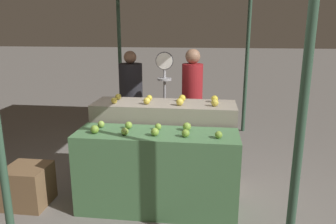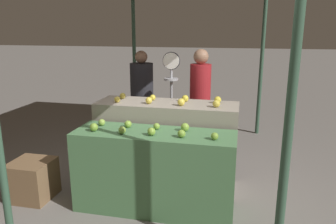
# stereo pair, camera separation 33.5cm
# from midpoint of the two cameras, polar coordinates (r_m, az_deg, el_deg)

# --- Properties ---
(ground_plane) EXTENTS (60.00, 60.00, 0.00)m
(ground_plane) POSITION_cam_midpoint_polar(r_m,az_deg,el_deg) (3.82, -4.50, -16.44)
(ground_plane) COLOR slate
(display_counter_front) EXTENTS (1.72, 0.55, 0.89)m
(display_counter_front) POSITION_cam_midpoint_polar(r_m,az_deg,el_deg) (3.61, -4.64, -10.37)
(display_counter_front) COLOR #4C7A4C
(display_counter_front) RESTS_ON ground_plane
(display_counter_back) EXTENTS (1.72, 0.55, 1.08)m
(display_counter_back) POSITION_cam_midpoint_polar(r_m,az_deg,el_deg) (4.12, -2.95, -5.73)
(display_counter_back) COLOR gray
(display_counter_back) RESTS_ON ground_plane
(apple_front_0) EXTENTS (0.09, 0.09, 0.09)m
(apple_front_0) POSITION_cam_midpoint_polar(r_m,az_deg,el_deg) (3.53, -15.33, -2.96)
(apple_front_0) COLOR #7AA338
(apple_front_0) RESTS_ON display_counter_front
(apple_front_1) EXTENTS (0.08, 0.08, 0.08)m
(apple_front_1) POSITION_cam_midpoint_polar(r_m,az_deg,el_deg) (3.40, -10.36, -3.39)
(apple_front_1) COLOR #8EB247
(apple_front_1) RESTS_ON display_counter_front
(apple_front_2) EXTENTS (0.08, 0.08, 0.08)m
(apple_front_2) POSITION_cam_midpoint_polar(r_m,az_deg,el_deg) (3.34, -5.16, -3.52)
(apple_front_2) COLOR #84AD3D
(apple_front_2) RESTS_ON display_counter_front
(apple_front_3) EXTENTS (0.08, 0.08, 0.08)m
(apple_front_3) POSITION_cam_midpoint_polar(r_m,az_deg,el_deg) (3.29, 0.16, -3.75)
(apple_front_3) COLOR #7AA338
(apple_front_3) RESTS_ON display_counter_front
(apple_front_4) EXTENTS (0.08, 0.08, 0.08)m
(apple_front_4) POSITION_cam_midpoint_polar(r_m,az_deg,el_deg) (3.27, 5.92, -4.01)
(apple_front_4) COLOR #7AA338
(apple_front_4) RESTS_ON display_counter_front
(apple_front_5) EXTENTS (0.08, 0.08, 0.08)m
(apple_front_5) POSITION_cam_midpoint_polar(r_m,az_deg,el_deg) (3.71, -14.14, -2.09)
(apple_front_5) COLOR #8EB247
(apple_front_5) RESTS_ON display_counter_front
(apple_front_6) EXTENTS (0.08, 0.08, 0.08)m
(apple_front_6) POSITION_cam_midpoint_polar(r_m,az_deg,el_deg) (3.61, -9.53, -2.31)
(apple_front_6) COLOR #84AD3D
(apple_front_6) RESTS_ON display_counter_front
(apple_front_7) EXTENTS (0.07, 0.07, 0.07)m
(apple_front_7) POSITION_cam_midpoint_polar(r_m,az_deg,el_deg) (3.53, -4.43, -2.58)
(apple_front_7) COLOR #84AD3D
(apple_front_7) RESTS_ON display_counter_front
(apple_front_8) EXTENTS (0.09, 0.09, 0.09)m
(apple_front_8) POSITION_cam_midpoint_polar(r_m,az_deg,el_deg) (3.49, 0.56, -2.60)
(apple_front_8) COLOR #84AD3D
(apple_front_8) RESTS_ON display_counter_front
(apple_back_0) EXTENTS (0.07, 0.07, 0.07)m
(apple_back_0) POSITION_cam_midpoint_polar(r_m,az_deg,el_deg) (4.00, -11.75, 1.95)
(apple_back_0) COLOR yellow
(apple_back_0) RESTS_ON display_counter_back
(apple_back_1) EXTENTS (0.08, 0.08, 0.08)m
(apple_back_1) POSITION_cam_midpoint_polar(r_m,az_deg,el_deg) (3.90, -6.18, 1.92)
(apple_back_1) COLOR yellow
(apple_back_1) RESTS_ON display_counter_back
(apple_back_2) EXTENTS (0.09, 0.09, 0.09)m
(apple_back_2) POSITION_cam_midpoint_polar(r_m,az_deg,el_deg) (3.81, -0.44, 1.75)
(apple_back_2) COLOR yellow
(apple_back_2) RESTS_ON display_counter_back
(apple_back_3) EXTENTS (0.09, 0.09, 0.09)m
(apple_back_3) POSITION_cam_midpoint_polar(r_m,az_deg,el_deg) (3.79, 5.67, 1.60)
(apple_back_3) COLOR gold
(apple_back_3) RESTS_ON display_counter_back
(apple_back_4) EXTENTS (0.08, 0.08, 0.08)m
(apple_back_4) POSITION_cam_midpoint_polar(r_m,az_deg,el_deg) (4.20, -10.94, 2.61)
(apple_back_4) COLOR gold
(apple_back_4) RESTS_ON display_counter_back
(apple_back_5) EXTENTS (0.07, 0.07, 0.07)m
(apple_back_5) POSITION_cam_midpoint_polar(r_m,az_deg,el_deg) (4.09, -5.64, 2.45)
(apple_back_5) COLOR gold
(apple_back_5) RESTS_ON display_counter_back
(apple_back_6) EXTENTS (0.08, 0.08, 0.08)m
(apple_back_6) POSITION_cam_midpoint_polar(r_m,az_deg,el_deg) (4.03, 0.12, 2.41)
(apple_back_6) COLOR gold
(apple_back_6) RESTS_ON display_counter_back
(apple_back_7) EXTENTS (0.08, 0.08, 0.08)m
(apple_back_7) POSITION_cam_midpoint_polar(r_m,az_deg,el_deg) (4.00, 5.76, 2.27)
(apple_back_7) COLOR gold
(apple_back_7) RESTS_ON display_counter_back
(produce_scale) EXTENTS (0.25, 0.20, 1.64)m
(produce_scale) POSITION_cam_midpoint_polar(r_m,az_deg,el_deg) (4.63, -2.70, 4.67)
(produce_scale) COLOR #99999E
(produce_scale) RESTS_ON ground_plane
(person_vendor_at_scale) EXTENTS (0.39, 0.39, 1.66)m
(person_vendor_at_scale) POSITION_cam_midpoint_polar(r_m,az_deg,el_deg) (4.90, 2.27, 2.88)
(person_vendor_at_scale) COLOR #2D2D38
(person_vendor_at_scale) RESTS_ON ground_plane
(person_customer_left) EXTENTS (0.47, 0.47, 1.59)m
(person_customer_left) POSITION_cam_midpoint_polar(r_m,az_deg,el_deg) (5.59, -8.17, 3.48)
(person_customer_left) COLOR #2D2D38
(person_customer_left) RESTS_ON ground_plane
(wooden_crate_side) EXTENTS (0.46, 0.46, 0.46)m
(wooden_crate_side) POSITION_cam_midpoint_polar(r_m,az_deg,el_deg) (4.17, -25.38, -11.56)
(wooden_crate_side) COLOR brown
(wooden_crate_side) RESTS_ON ground_plane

